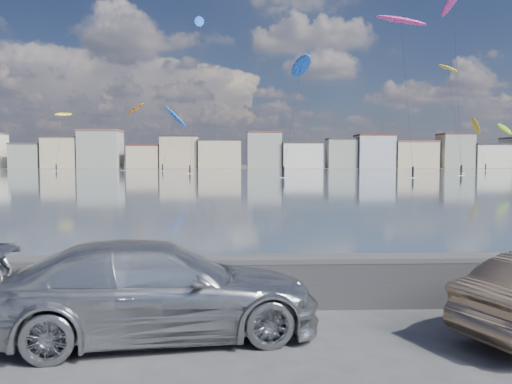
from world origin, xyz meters
TOP-DOWN VIEW (x-y plane):
  - ground at (0.00, 0.00)m, footprint 700.00×700.00m
  - bay_water at (0.00, 91.50)m, footprint 500.00×177.00m
  - far_shore_strip at (0.00, 200.00)m, footprint 500.00×60.00m
  - seawall at (0.00, 2.70)m, footprint 400.00×0.36m
  - far_buildings at (1.31, 186.00)m, footprint 240.79×13.26m
  - car_silver at (-0.72, 1.26)m, footprint 5.62×2.98m
  - kitesurfer_2 at (53.19, 117.13)m, footprint 3.74×14.51m
  - kitesurfer_4 at (89.81, 157.11)m, footprint 4.22×17.29m
  - kitesurfer_5 at (-32.17, 154.81)m, footprint 8.34×15.52m
  - kitesurfer_13 at (79.72, 156.44)m, footprint 7.80×18.62m
  - kitesurfer_14 at (32.57, 90.93)m, footprint 10.37×16.96m
  - kitesurfer_15 at (-8.47, 114.71)m, footprint 3.69×13.72m
  - kitesurfer_17 at (12.22, 84.85)m, footprint 6.52×12.79m
  - kitesurfer_18 at (-17.95, 145.72)m, footprint 8.06×16.33m
  - kitesurfer_19 at (-51.96, 147.17)m, footprint 4.87×15.20m

SIDE VIEW (x-z plane):
  - ground at x=0.00m, z-range 0.00..0.00m
  - bay_water at x=0.00m, z-range 0.01..0.01m
  - far_shore_strip at x=0.00m, z-range 0.01..0.01m
  - seawall at x=0.00m, z-range 0.04..1.12m
  - car_silver at x=-0.72m, z-range 0.00..1.55m
  - far_buildings at x=1.31m, z-range -1.27..13.33m
  - kitesurfer_4 at x=89.81m, z-range 5.16..21.38m
  - kitesurfer_13 at x=79.72m, z-range 5.37..23.13m
  - kitesurfer_18 at x=-17.95m, z-range 6.00..25.84m
  - kitesurfer_19 at x=-51.96m, z-range 7.56..25.70m
  - kitesurfer_5 at x=-32.17m, z-range 8.41..29.93m
  - kitesurfer_17 at x=12.22m, z-range 8.98..30.86m
  - kitesurfer_2 at x=53.19m, z-range 11.49..39.64m
  - kitesurfer_14 at x=32.57m, z-range 14.10..45.84m
  - kitesurfer_15 at x=-8.47m, z-range 16.06..55.06m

